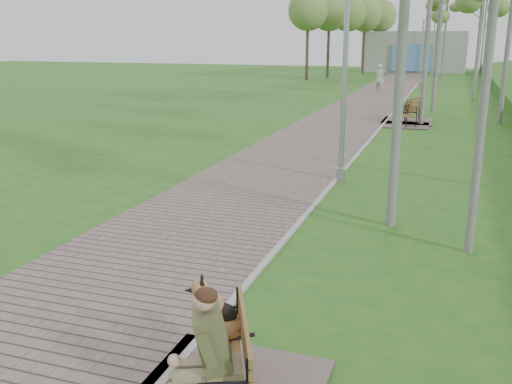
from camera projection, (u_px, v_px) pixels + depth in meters
ground at (307, 215)px, 11.41m from camera, size 120.00×120.00×0.00m
walkway at (370, 101)px, 31.57m from camera, size 3.50×67.00×0.04m
kerb at (403, 102)px, 31.03m from camera, size 0.10×67.00×0.05m
building_north at (415, 52)px, 57.88m from camera, size 10.00×5.20×4.00m
bench_main at (214, 361)px, 5.47m from camera, size 1.79×1.99×1.56m
bench_second at (405, 121)px, 22.87m from camera, size 1.72×1.91×1.06m
bench_third at (407, 116)px, 23.96m from camera, size 2.05×2.28×1.26m
lamp_post_near at (345, 73)px, 13.43m from camera, size 0.22×0.22×5.61m
lamp_post_second at (403, 64)px, 28.31m from camera, size 0.18×0.18×4.61m
lamp_post_third at (421, 58)px, 36.93m from camera, size 0.17×0.17×4.51m
lamp_post_far at (433, 48)px, 54.24m from camera, size 0.20×0.20×5.18m
pedestrian_near at (379, 79)px, 35.94m from camera, size 0.78×0.65×1.82m
birch_distant_a at (447, 7)px, 47.23m from camera, size 2.46×2.46×7.48m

